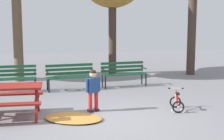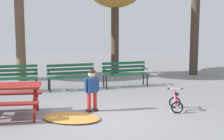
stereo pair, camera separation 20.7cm
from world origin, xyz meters
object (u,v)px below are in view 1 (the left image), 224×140
(kids_bicycle, at_px, (177,103))
(park_bench_left, at_px, (70,75))
(picnic_table, at_px, (2,93))
(park_bench_right, at_px, (124,72))
(child_standing, at_px, (93,87))
(park_bench_far_left, at_px, (11,76))

(kids_bicycle, bearing_deg, park_bench_left, 122.71)
(picnic_table, relative_size, park_bench_right, 1.20)
(child_standing, height_order, kids_bicycle, child_standing)
(park_bench_right, distance_m, kids_bicycle, 3.50)
(picnic_table, bearing_deg, park_bench_far_left, 87.40)
(picnic_table, relative_size, park_bench_far_left, 1.20)
(kids_bicycle, bearing_deg, park_bench_right, 94.30)
(park_bench_left, xyz_separation_m, kids_bicycle, (2.16, -3.37, -0.31))
(park_bench_right, distance_m, child_standing, 3.48)
(picnic_table, xyz_separation_m, kids_bicycle, (4.19, -0.50, -0.39))
(picnic_table, distance_m, park_bench_right, 4.93)
(park_bench_right, xyz_separation_m, kids_bicycle, (0.26, -3.48, -0.31))
(child_standing, distance_m, kids_bicycle, 2.15)
(park_bench_far_left, bearing_deg, kids_bicycle, -41.04)
(park_bench_far_left, height_order, kids_bicycle, park_bench_far_left)
(park_bench_far_left, xyz_separation_m, child_standing, (2.01, -3.04, 0.11))
(park_bench_left, distance_m, kids_bicycle, 4.01)
(park_bench_right, height_order, child_standing, child_standing)
(park_bench_right, bearing_deg, picnic_table, -142.86)
(child_standing, relative_size, kids_bicycle, 1.68)
(park_bench_far_left, xyz_separation_m, park_bench_right, (3.79, -0.05, 0.00))
(picnic_table, bearing_deg, child_standing, -0.21)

